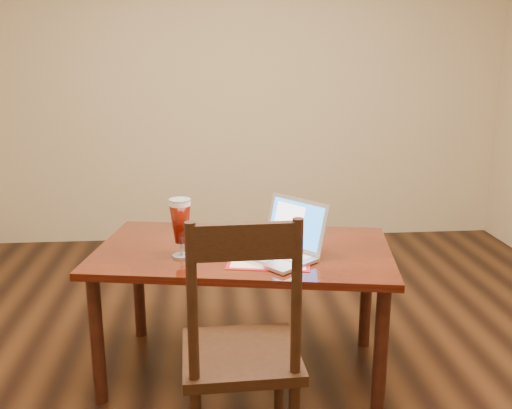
{
  "coord_description": "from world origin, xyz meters",
  "views": [
    {
      "loc": [
        -0.35,
        -2.45,
        1.61
      ],
      "look_at": [
        -0.13,
        0.09,
        0.94
      ],
      "focal_mm": 40.0,
      "sensor_mm": 36.0,
      "label": 1
    }
  ],
  "objects": [
    {
      "name": "dining_table",
      "position": [
        -0.19,
        0.22,
        0.61
      ],
      "size": [
        1.57,
        1.06,
        0.96
      ],
      "rotation": [
        0.0,
        0.0,
        -0.18
      ],
      "color": "#4C170A",
      "rests_on": "ground"
    },
    {
      "name": "ground",
      "position": [
        0.0,
        0.0,
        0.0
      ],
      "size": [
        5.0,
        5.0,
        0.0
      ],
      "primitive_type": "plane",
      "color": "black",
      "rests_on": "ground"
    },
    {
      "name": "dining_chair",
      "position": [
        -0.24,
        -0.47,
        0.5
      ],
      "size": [
        0.47,
        0.45,
        1.07
      ],
      "rotation": [
        0.0,
        0.0,
        0.03
      ],
      "color": "black",
      "rests_on": "ground"
    },
    {
      "name": "room_shell",
      "position": [
        0.0,
        0.0,
        1.76
      ],
      "size": [
        4.51,
        5.01,
        2.71
      ],
      "color": "tan",
      "rests_on": "ground"
    }
  ]
}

